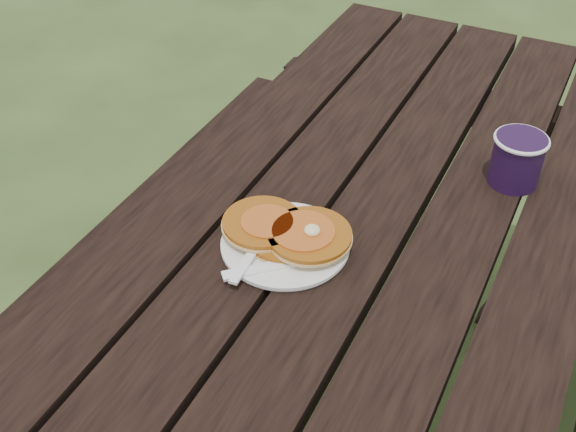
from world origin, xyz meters
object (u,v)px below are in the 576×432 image
at_px(picnic_table, 344,381).
at_px(plate, 285,245).
at_px(pancake_stack, 287,231).
at_px(coffee_cup, 518,157).

relative_size(picnic_table, plate, 8.68).
height_order(picnic_table, pancake_stack, pancake_stack).
bearing_deg(picnic_table, pancake_stack, -149.16).
relative_size(plate, coffee_cup, 2.10).
bearing_deg(picnic_table, plate, -143.44).
bearing_deg(plate, coffee_cup, 49.88).
bearing_deg(pancake_stack, picnic_table, 30.84).
bearing_deg(coffee_cup, pancake_stack, -131.39).
height_order(plate, coffee_cup, coffee_cup).
bearing_deg(pancake_stack, plate, -77.75).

